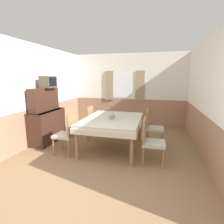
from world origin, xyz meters
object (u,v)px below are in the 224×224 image
object	(u,v)px
sideboard	(47,119)
tv	(48,82)
chair_right_far	(152,126)
vase	(111,115)
chair_left_far	(86,121)
dining_table	(113,122)
chair_right_near	(150,140)
chair_left_near	(68,133)

from	to	relation	value
sideboard	tv	size ratio (longest dim) A/B	3.57
chair_right_far	vase	xyz separation A→B (m)	(-0.94, -0.61, 0.36)
chair_left_far	vase	size ratio (longest dim) A/B	5.57
tv	dining_table	bearing A→B (deg)	-5.05
dining_table	chair_right_near	xyz separation A→B (m)	(0.93, -0.54, -0.17)
chair_right_near	sideboard	xyz separation A→B (m)	(-2.79, 0.59, 0.12)
sideboard	chair_left_near	bearing A→B (deg)	-32.29
chair_right_far	vase	distance (m)	1.17
chair_left_far	sideboard	size ratio (longest dim) A/B	0.64
chair_left_near	sideboard	size ratio (longest dim) A/B	0.64
dining_table	chair_left_near	bearing A→B (deg)	-149.91
dining_table	chair_left_far	bearing A→B (deg)	149.91
chair_left_far	chair_right_near	bearing A→B (deg)	-120.09
chair_right_near	tv	bearing A→B (deg)	-104.28
chair_left_far	tv	bearing A→B (deg)	113.10
chair_left_near	vase	size ratio (longest dim) A/B	5.57
chair_right_near	sideboard	size ratio (longest dim) A/B	0.64
tv	chair_right_near	bearing A→B (deg)	-14.28
chair_left_near	vase	bearing A→B (deg)	-63.36
chair_right_far	chair_left_near	bearing A→B (deg)	-59.91
dining_table	chair_right_near	world-z (taller)	chair_right_near
dining_table	tv	world-z (taller)	tv
chair_left_near	chair_right_near	size ratio (longest dim) A/B	1.00
vase	chair_left_near	bearing A→B (deg)	-153.36
chair_left_near	vase	world-z (taller)	vase
sideboard	chair_right_near	bearing A→B (deg)	-11.97
chair_right_far	chair_right_near	distance (m)	1.07
chair_left_near	chair_left_far	distance (m)	1.07
chair_left_near	sideboard	bearing A→B (deg)	57.71
dining_table	chair_right_far	distance (m)	1.08
dining_table	tv	xyz separation A→B (m)	(-1.81, 0.16, 0.95)
chair_left_far	sideboard	bearing A→B (deg)	117.27
chair_right_far	tv	distance (m)	2.98
chair_left_far	chair_left_near	bearing A→B (deg)	-180.00
dining_table	chair_right_far	world-z (taller)	chair_right_far
chair_right_far	sideboard	bearing A→B (deg)	-80.19
chair_right_far	chair_left_far	distance (m)	1.85
dining_table	sideboard	size ratio (longest dim) A/B	1.19
dining_table	tv	distance (m)	2.05
vase	dining_table	bearing A→B (deg)	83.35
chair_right_near	vase	size ratio (longest dim) A/B	5.57
dining_table	tv	bearing A→B (deg)	174.95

